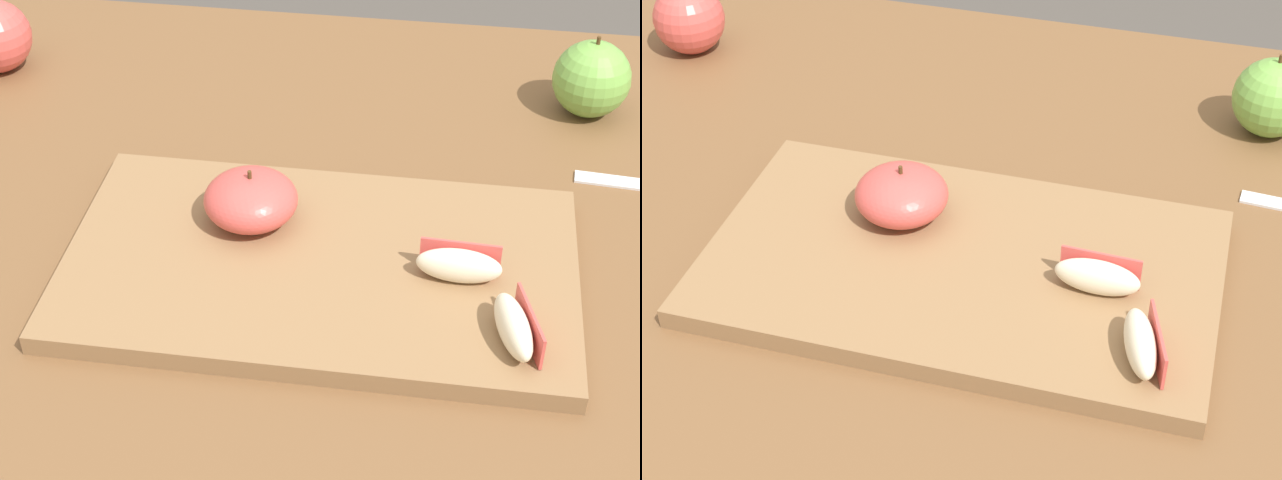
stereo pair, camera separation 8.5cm
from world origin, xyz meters
TOP-DOWN VIEW (x-y plane):
  - dining_table at (0.00, 0.00)m, footprint 1.41×0.93m
  - cutting_board at (0.01, -0.02)m, footprint 0.43×0.26m
  - apple_half_skin_up at (-0.06, 0.02)m, footprint 0.08×0.08m
  - apple_wedge_middle at (0.12, -0.03)m, footprint 0.07×0.03m
  - apple_wedge_left at (0.17, -0.10)m, footprint 0.04×0.07m
  - whole_apple_granny_green at (0.24, 0.28)m, footprint 0.08×0.08m

SIDE VIEW (x-z plane):
  - dining_table at x=0.00m, z-range 0.29..1.05m
  - cutting_board at x=0.01m, z-range 0.76..0.78m
  - apple_wedge_middle at x=0.12m, z-range 0.78..0.81m
  - apple_wedge_left at x=0.17m, z-range 0.78..0.81m
  - whole_apple_granny_green at x=0.24m, z-range 0.76..0.84m
  - apple_half_skin_up at x=-0.06m, z-range 0.78..0.83m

